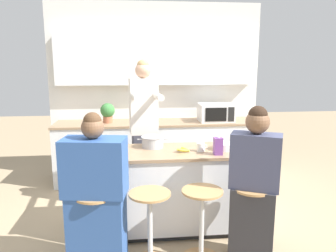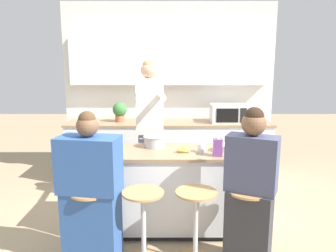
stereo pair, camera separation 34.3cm
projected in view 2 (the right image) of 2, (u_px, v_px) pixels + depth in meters
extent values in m
plane|color=tan|center=(168.00, 228.00, 3.61)|extent=(16.00, 16.00, 0.00)
cube|color=silver|center=(168.00, 90.00, 5.22)|extent=(3.30, 0.06, 2.70)
cube|color=silver|center=(168.00, 60.00, 5.02)|extent=(3.03, 0.16, 0.75)
cube|color=silver|center=(168.00, 151.00, 5.05)|extent=(3.03, 0.62, 0.88)
cube|color=#937556|center=(168.00, 123.00, 4.96)|extent=(3.06, 0.65, 0.03)
cube|color=black|center=(168.00, 225.00, 3.60)|extent=(1.63, 0.53, 0.06)
cube|color=silver|center=(168.00, 189.00, 3.52)|extent=(1.71, 0.61, 0.79)
cube|color=#937556|center=(168.00, 152.00, 3.44)|extent=(1.75, 0.65, 0.03)
cylinder|color=#B7BABC|center=(91.00, 227.00, 2.95)|extent=(0.04, 0.04, 0.65)
cylinder|color=tan|center=(89.00, 192.00, 2.88)|extent=(0.37, 0.37, 0.02)
cylinder|color=#B7BABC|center=(142.00, 228.00, 2.92)|extent=(0.04, 0.04, 0.65)
cylinder|color=tan|center=(142.00, 193.00, 2.86)|extent=(0.37, 0.37, 0.02)
cylinder|color=#B7BABC|center=(194.00, 228.00, 2.93)|extent=(0.04, 0.04, 0.65)
cylinder|color=tan|center=(195.00, 192.00, 2.87)|extent=(0.37, 0.37, 0.02)
cylinder|color=#B7BABC|center=(246.00, 226.00, 2.96)|extent=(0.04, 0.04, 0.65)
cylinder|color=tan|center=(247.00, 191.00, 2.89)|extent=(0.37, 0.37, 0.02)
cube|color=#383842|center=(149.00, 170.00, 4.07)|extent=(0.30, 0.25, 0.95)
cube|color=silver|center=(148.00, 106.00, 3.91)|extent=(0.35, 0.25, 0.66)
cylinder|color=silver|center=(137.00, 97.00, 3.59)|extent=(0.11, 0.37, 0.07)
cylinder|color=silver|center=(160.00, 96.00, 3.62)|extent=(0.11, 0.37, 0.07)
sphere|color=tan|center=(147.00, 70.00, 3.83)|extent=(0.21, 0.21, 0.19)
sphere|color=#A37F51|center=(147.00, 66.00, 3.82)|extent=(0.16, 0.16, 0.15)
cube|color=#2D5193|center=(91.00, 227.00, 2.94)|extent=(0.52, 0.34, 0.69)
cube|color=#2D5193|center=(88.00, 164.00, 2.82)|extent=(0.57, 0.37, 0.49)
sphere|color=brown|center=(86.00, 126.00, 2.76)|extent=(0.22, 0.22, 0.19)
sphere|color=#513823|center=(86.00, 120.00, 2.75)|extent=(0.17, 0.17, 0.15)
cube|color=#333338|center=(247.00, 227.00, 2.94)|extent=(0.47, 0.41, 0.69)
cube|color=#474C6B|center=(250.00, 164.00, 2.83)|extent=(0.49, 0.39, 0.50)
sphere|color=brown|center=(252.00, 124.00, 2.76)|extent=(0.28, 0.28, 0.21)
sphere|color=black|center=(253.00, 117.00, 2.75)|extent=(0.22, 0.22, 0.17)
cylinder|color=#B7BABC|center=(153.00, 142.00, 3.57)|extent=(0.23, 0.23, 0.11)
cylinder|color=#B7BABC|center=(153.00, 137.00, 3.56)|extent=(0.25, 0.25, 0.01)
cylinder|color=#B7BABC|center=(140.00, 139.00, 3.57)|extent=(0.05, 0.01, 0.01)
cylinder|color=#B7BABC|center=(166.00, 139.00, 3.57)|extent=(0.05, 0.01, 0.01)
cylinder|color=white|center=(224.00, 148.00, 3.42)|extent=(0.22, 0.22, 0.07)
cylinder|color=#DB4C51|center=(106.00, 149.00, 3.32)|extent=(0.08, 0.08, 0.08)
torus|color=#DB4C51|center=(111.00, 149.00, 3.32)|extent=(0.04, 0.01, 0.04)
cylinder|color=white|center=(200.00, 148.00, 3.37)|extent=(0.08, 0.08, 0.09)
torus|color=white|center=(205.00, 148.00, 3.37)|extent=(0.04, 0.01, 0.04)
ellipsoid|color=yellow|center=(181.00, 151.00, 3.34)|extent=(0.12, 0.05, 0.05)
ellipsoid|color=yellow|center=(178.00, 150.00, 3.38)|extent=(0.10, 0.12, 0.05)
ellipsoid|color=yellow|center=(184.00, 150.00, 3.38)|extent=(0.11, 0.11, 0.05)
cube|color=#7A428E|center=(216.00, 147.00, 3.23)|extent=(0.08, 0.08, 0.17)
cylinder|color=white|center=(217.00, 138.00, 3.21)|extent=(0.04, 0.04, 0.02)
cube|color=white|center=(227.00, 113.00, 4.90)|extent=(0.51, 0.38, 0.26)
cube|color=black|center=(226.00, 115.00, 4.71)|extent=(0.32, 0.01, 0.20)
cube|color=black|center=(242.00, 115.00, 4.71)|extent=(0.09, 0.01, 0.21)
cylinder|color=#A86042|center=(119.00, 119.00, 4.95)|extent=(0.14, 0.14, 0.10)
sphere|color=#387538|center=(118.00, 110.00, 4.92)|extent=(0.21, 0.21, 0.21)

